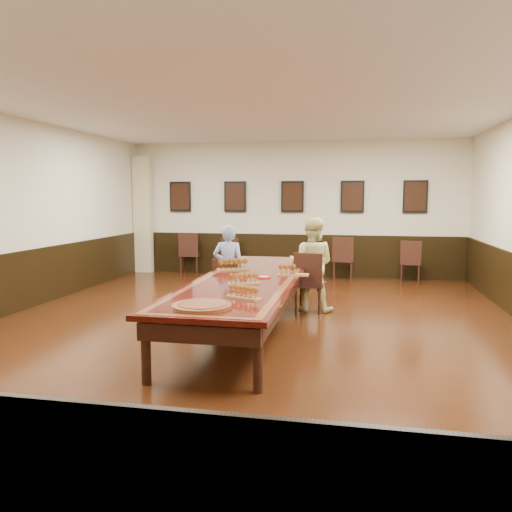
% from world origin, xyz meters
% --- Properties ---
extents(floor, '(8.00, 10.00, 0.02)m').
position_xyz_m(floor, '(0.00, 0.00, -0.01)').
color(floor, black).
rests_on(floor, ground).
extents(ceiling, '(8.00, 10.00, 0.02)m').
position_xyz_m(ceiling, '(0.00, 0.00, 3.21)').
color(ceiling, white).
rests_on(ceiling, floor).
extents(wall_back, '(8.00, 0.02, 3.20)m').
position_xyz_m(wall_back, '(0.00, 5.01, 1.60)').
color(wall_back, beige).
rests_on(wall_back, floor).
extents(wall_front, '(8.00, 0.02, 3.20)m').
position_xyz_m(wall_front, '(0.00, -5.01, 1.60)').
color(wall_front, beige).
rests_on(wall_front, floor).
extents(wall_left, '(0.02, 10.00, 3.20)m').
position_xyz_m(wall_left, '(-4.01, 0.00, 1.60)').
color(wall_left, beige).
rests_on(wall_left, floor).
extents(chair_man, '(0.44, 0.48, 0.90)m').
position_xyz_m(chair_man, '(-0.58, 0.98, 0.45)').
color(chair_man, black).
rests_on(chair_man, floor).
extents(chair_woman, '(0.52, 0.56, 1.00)m').
position_xyz_m(chair_woman, '(0.77, 1.23, 0.50)').
color(chair_woman, black).
rests_on(chair_woman, floor).
extents(spare_chair_a, '(0.55, 0.59, 1.02)m').
position_xyz_m(spare_chair_a, '(-2.52, 4.79, 0.51)').
color(spare_chair_a, black).
rests_on(spare_chair_a, floor).
extents(spare_chair_b, '(0.45, 0.49, 0.93)m').
position_xyz_m(spare_chair_b, '(-1.44, 4.75, 0.46)').
color(spare_chair_b, black).
rests_on(spare_chair_b, floor).
extents(spare_chair_c, '(0.48, 0.52, 1.00)m').
position_xyz_m(spare_chair_c, '(1.23, 4.55, 0.50)').
color(spare_chair_c, black).
rests_on(spare_chair_c, floor).
extents(spare_chair_d, '(0.50, 0.53, 0.94)m').
position_xyz_m(spare_chair_d, '(2.71, 4.55, 0.47)').
color(spare_chair_d, black).
rests_on(spare_chair_d, floor).
extents(person_man, '(0.54, 0.37, 1.44)m').
position_xyz_m(person_man, '(-0.58, 1.08, 0.72)').
color(person_man, '#4667B1').
rests_on(person_man, floor).
extents(person_woman, '(0.84, 0.68, 1.56)m').
position_xyz_m(person_woman, '(0.78, 1.34, 0.78)').
color(person_woman, '#EDEA94').
rests_on(person_woman, floor).
extents(pink_phone, '(0.14, 0.17, 0.01)m').
position_xyz_m(pink_phone, '(0.60, 0.31, 0.76)').
color(pink_phone, '#E54C76').
rests_on(pink_phone, conference_table).
extents(curtain, '(0.45, 0.18, 2.90)m').
position_xyz_m(curtain, '(-3.75, 4.82, 1.45)').
color(curtain, beige).
rests_on(curtain, floor).
extents(wainscoting, '(8.00, 10.00, 1.00)m').
position_xyz_m(wainscoting, '(0.00, 0.00, 0.50)').
color(wainscoting, black).
rests_on(wainscoting, floor).
extents(conference_table, '(1.40, 5.00, 0.76)m').
position_xyz_m(conference_table, '(0.00, 0.00, 0.61)').
color(conference_table, black).
rests_on(conference_table, floor).
extents(posters, '(6.14, 0.04, 0.74)m').
position_xyz_m(posters, '(0.00, 4.94, 1.90)').
color(posters, black).
rests_on(posters, wall_back).
extents(flight_a, '(0.51, 0.36, 0.18)m').
position_xyz_m(flight_a, '(-0.39, 0.63, 0.84)').
color(flight_a, olive).
rests_on(flight_a, conference_table).
extents(flight_b, '(0.46, 0.16, 0.17)m').
position_xyz_m(flight_b, '(0.56, 0.27, 0.83)').
color(flight_b, olive).
rests_on(flight_b, conference_table).
extents(flight_c, '(0.43, 0.26, 0.15)m').
position_xyz_m(flight_c, '(0.04, -0.58, 0.82)').
color(flight_c, olive).
rests_on(flight_c, conference_table).
extents(flight_d, '(0.45, 0.30, 0.16)m').
position_xyz_m(flight_d, '(0.25, -1.49, 0.83)').
color(flight_d, olive).
rests_on(flight_d, conference_table).
extents(red_plate_grp, '(0.21, 0.21, 0.03)m').
position_xyz_m(red_plate_grp, '(0.22, -0.03, 0.76)').
color(red_plate_grp, '#AF130B').
rests_on(red_plate_grp, conference_table).
extents(carved_platter, '(0.69, 0.69, 0.05)m').
position_xyz_m(carved_platter, '(-0.07, -2.04, 0.77)').
color(carved_platter, '#572711').
rests_on(carved_platter, conference_table).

